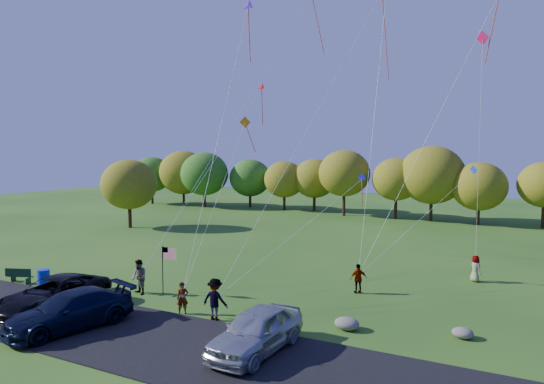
{
  "coord_description": "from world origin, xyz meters",
  "views": [
    {
      "loc": [
        13.11,
        -19.0,
        7.77
      ],
      "look_at": [
        0.37,
        6.0,
        5.4
      ],
      "focal_mm": 32.0,
      "sensor_mm": 36.0,
      "label": 1
    }
  ],
  "objects": [
    {
      "name": "asphalt_lane",
      "position": [
        0.0,
        -4.0,
        0.03
      ],
      "size": [
        44.0,
        6.0,
        0.06
      ],
      "primitive_type": "cube",
      "color": "black",
      "rests_on": "ground"
    },
    {
      "name": "minivan_dark",
      "position": [
        -6.69,
        -3.4,
        0.86
      ],
      "size": [
        3.27,
        6.04,
        1.61
      ],
      "primitive_type": "imported",
      "rotation": [
        0.0,
        0.0,
        0.11
      ],
      "color": "black",
      "rests_on": "asphalt_lane"
    },
    {
      "name": "flyer_c",
      "position": [
        0.9,
        -0.8,
        0.97
      ],
      "size": [
        1.29,
        0.78,
        1.94
      ],
      "primitive_type": "imported",
      "rotation": [
        0.0,
        0.0,
        3.19
      ],
      "color": "#4C4C59",
      "rests_on": "ground"
    },
    {
      "name": "boulder_near",
      "position": [
        6.69,
        0.79,
        0.28
      ],
      "size": [
        1.1,
        0.86,
        0.55
      ],
      "primitive_type": "ellipsoid",
      "color": "gray",
      "rests_on": "ground"
    },
    {
      "name": "flyer_b",
      "position": [
        -5.05,
        0.72,
        0.95
      ],
      "size": [
        1.11,
        0.99,
        1.89
      ],
      "primitive_type": "imported",
      "rotation": [
        0.0,
        0.0,
        -0.35
      ],
      "color": "#4C4C59",
      "rests_on": "ground"
    },
    {
      "name": "minivan_navy",
      "position": [
        -4.06,
        -4.67,
        0.86
      ],
      "size": [
        3.62,
        5.89,
        1.59
      ],
      "primitive_type": "imported",
      "rotation": [
        0.0,
        0.0,
        -0.27
      ],
      "color": "black",
      "rests_on": "asphalt_lane"
    },
    {
      "name": "ground",
      "position": [
        0.0,
        0.0,
        0.0
      ],
      "size": [
        140.0,
        140.0,
        0.0
      ],
      "primitive_type": "plane",
      "color": "#255217",
      "rests_on": "ground"
    },
    {
      "name": "minivan_silver",
      "position": [
        4.35,
        -3.16,
        0.9
      ],
      "size": [
        2.24,
        5.01,
        1.67
      ],
      "primitive_type": "imported",
      "rotation": [
        0.0,
        0.0,
        -0.06
      ],
      "color": "#AEB2BA",
      "rests_on": "asphalt_lane"
    },
    {
      "name": "flag_assembly",
      "position": [
        -3.63,
        1.34,
        2.0
      ],
      "size": [
        0.98,
        0.64,
        2.65
      ],
      "color": "black",
      "rests_on": "ground"
    },
    {
      "name": "trash_barrel",
      "position": [
        -10.9,
        -0.7,
        0.51
      ],
      "size": [
        0.67,
        0.67,
        1.01
      ],
      "primitive_type": "cylinder",
      "color": "#0E2EDA",
      "rests_on": "ground"
    },
    {
      "name": "park_bench",
      "position": [
        -12.92,
        -0.79,
        0.47
      ],
      "size": [
        1.55,
        0.8,
        0.89
      ],
      "rotation": [
        0.0,
        0.0,
        0.36
      ],
      "color": "#153A1B",
      "rests_on": "ground"
    },
    {
      "name": "kites_aloft",
      "position": [
        3.0,
        13.39,
        16.95
      ],
      "size": [
        18.28,
        12.73,
        15.37
      ],
      "color": "red",
      "rests_on": "ground"
    },
    {
      "name": "flyer_e",
      "position": [
        11.04,
        11.77,
        0.79
      ],
      "size": [
        0.9,
        0.91,
        1.59
      ],
      "primitive_type": "imported",
      "rotation": [
        0.0,
        0.0,
        2.33
      ],
      "color": "#4C4C59",
      "rests_on": "ground"
    },
    {
      "name": "flyer_a",
      "position": [
        -0.96,
        -0.8,
        0.77
      ],
      "size": [
        0.65,
        0.66,
        1.53
      ],
      "primitive_type": "imported",
      "rotation": [
        0.0,
        0.0,
        0.79
      ],
      "color": "#4C4C59",
      "rests_on": "ground"
    },
    {
      "name": "flyer_d",
      "position": [
        5.52,
        6.33,
        0.81
      ],
      "size": [
        1.0,
        0.88,
        1.62
      ],
      "primitive_type": "imported",
      "rotation": [
        0.0,
        0.0,
        3.78
      ],
      "color": "#4C4C59",
      "rests_on": "ground"
    },
    {
      "name": "treeline",
      "position": [
        0.64,
        36.31,
        4.67
      ],
      "size": [
        74.34,
        28.0,
        8.39
      ],
      "color": "#382014",
      "rests_on": "ground"
    },
    {
      "name": "boulder_far",
      "position": [
        11.3,
        2.04,
        0.23
      ],
      "size": [
        0.88,
        0.73,
        0.46
      ],
      "primitive_type": "ellipsoid",
      "color": "gray",
      "rests_on": "ground"
    }
  ]
}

